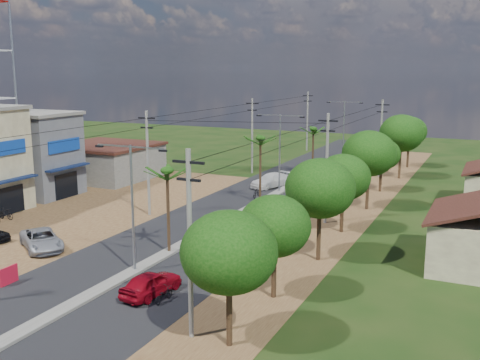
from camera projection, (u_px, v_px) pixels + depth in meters
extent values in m
plane|color=black|center=(135.00, 272.00, 35.00)|extent=(160.00, 160.00, 0.00)
cube|color=black|center=(237.00, 216.00, 48.33)|extent=(12.00, 110.00, 0.04)
cube|color=#605E56|center=(251.00, 207.00, 50.98)|extent=(1.00, 90.00, 0.18)
cube|color=#4F331B|center=(46.00, 216.00, 48.32)|extent=(18.00, 46.00, 0.04)
cube|color=#4F331B|center=(333.00, 227.00, 44.81)|extent=(5.00, 90.00, 0.03)
cube|color=#0F1C3F|center=(11.00, 180.00, 47.91)|extent=(0.80, 5.40, 0.15)
cube|color=black|center=(10.00, 200.00, 48.41)|extent=(0.10, 3.00, 2.40)
cube|color=navy|center=(6.00, 148.00, 47.50)|extent=(0.12, 4.20, 1.20)
cube|color=#4E5056|center=(33.00, 155.00, 55.78)|extent=(8.00, 6.00, 8.00)
cube|color=#605E56|center=(30.00, 113.00, 54.97)|extent=(8.40, 6.40, 0.30)
cube|color=#0F1C3F|center=(68.00, 167.00, 54.13)|extent=(0.80, 5.40, 0.15)
cube|color=black|center=(67.00, 185.00, 54.63)|extent=(0.10, 3.00, 2.40)
cube|color=navy|center=(64.00, 146.00, 53.85)|extent=(0.12, 4.20, 1.20)
cube|color=#605E56|center=(106.00, 163.00, 64.68)|extent=(10.00, 10.00, 3.60)
cube|color=black|center=(105.00, 145.00, 64.29)|extent=(10.40, 10.40, 0.30)
cylinder|color=gray|center=(9.00, 2.00, 55.67)|extent=(0.24, 0.24, 38.00)
cylinder|color=black|center=(229.00, 303.00, 25.32)|extent=(0.28, 0.28, 4.20)
ellipsoid|color=black|center=(229.00, 252.00, 24.85)|extent=(4.40, 4.40, 3.74)
cylinder|color=black|center=(274.00, 264.00, 30.77)|extent=(0.28, 0.28, 3.85)
ellipsoid|color=black|center=(274.00, 226.00, 30.34)|extent=(4.00, 4.00, 3.40)
cylinder|color=black|center=(319.00, 227.00, 36.76)|extent=(0.28, 0.28, 4.55)
ellipsoid|color=black|center=(320.00, 188.00, 36.25)|extent=(4.60, 4.60, 3.91)
cylinder|color=black|center=(342.00, 207.00, 43.16)|extent=(0.28, 0.28, 4.06)
ellipsoid|color=black|center=(343.00, 177.00, 42.70)|extent=(4.20, 4.20, 3.57)
cylinder|color=black|center=(368.00, 184.00, 50.11)|extent=(0.28, 0.28, 4.76)
ellipsoid|color=black|center=(369.00, 153.00, 49.58)|extent=(4.80, 4.80, 4.08)
cylinder|color=black|center=(381.00, 174.00, 57.50)|extent=(0.28, 0.28, 3.64)
ellipsoid|color=black|center=(382.00, 154.00, 57.09)|extent=(3.80, 3.80, 3.23)
cylinder|color=black|center=(400.00, 158.00, 64.24)|extent=(0.28, 0.28, 4.90)
ellipsoid|color=black|center=(402.00, 133.00, 63.69)|extent=(5.00, 5.00, 4.25)
cylinder|color=black|center=(408.00, 151.00, 71.53)|extent=(0.28, 0.28, 4.34)
ellipsoid|color=black|center=(409.00, 131.00, 71.04)|extent=(4.40, 4.40, 3.74)
cylinder|color=black|center=(168.00, 212.00, 37.99)|extent=(0.22, 0.22, 5.80)
cylinder|color=black|center=(260.00, 171.00, 52.17)|extent=(0.22, 0.22, 6.20)
cylinder|color=black|center=(313.00, 152.00, 66.46)|extent=(0.22, 0.22, 5.50)
cylinder|color=gray|center=(133.00, 210.00, 34.22)|extent=(0.16, 0.16, 8.00)
cube|color=gray|center=(147.00, 148.00, 32.96)|extent=(2.40, 0.08, 0.08)
cube|color=gray|center=(114.00, 146.00, 33.95)|extent=(2.40, 0.08, 0.08)
cube|color=black|center=(163.00, 151.00, 32.52)|extent=(0.50, 0.18, 0.12)
cube|color=black|center=(99.00, 146.00, 34.43)|extent=(0.50, 0.18, 0.12)
cylinder|color=gray|center=(280.00, 154.00, 56.44)|extent=(0.16, 0.16, 8.00)
cube|color=gray|center=(292.00, 116.00, 55.18)|extent=(2.40, 0.08, 0.08)
cube|color=gray|center=(269.00, 115.00, 56.17)|extent=(2.40, 0.08, 0.08)
cube|color=black|center=(302.00, 117.00, 54.74)|extent=(0.50, 0.18, 0.12)
cube|color=black|center=(259.00, 116.00, 56.65)|extent=(0.50, 0.18, 0.12)
cylinder|color=gray|center=(344.00, 130.00, 78.66)|extent=(0.16, 0.16, 8.00)
cube|color=gray|center=(353.00, 102.00, 77.40)|extent=(2.40, 0.08, 0.08)
cube|color=gray|center=(336.00, 102.00, 78.40)|extent=(2.40, 0.08, 0.08)
cube|color=black|center=(361.00, 103.00, 76.97)|extent=(0.50, 0.18, 0.12)
cube|color=black|center=(329.00, 102.00, 78.87)|extent=(0.50, 0.18, 0.12)
cylinder|color=#605E56|center=(148.00, 164.00, 47.69)|extent=(0.24, 0.24, 9.00)
cube|color=black|center=(146.00, 118.00, 46.92)|extent=(1.60, 0.12, 0.12)
cube|color=black|center=(147.00, 128.00, 47.08)|extent=(1.20, 0.12, 0.12)
cylinder|color=#605E56|center=(252.00, 136.00, 67.24)|extent=(0.24, 0.24, 9.00)
cube|color=black|center=(252.00, 103.00, 66.48)|extent=(1.60, 0.12, 0.12)
cube|color=black|center=(252.00, 110.00, 66.64)|extent=(1.20, 0.12, 0.12)
cylinder|color=#605E56|center=(307.00, 121.00, 85.91)|extent=(0.24, 0.24, 9.00)
cube|color=black|center=(308.00, 96.00, 85.15)|extent=(1.60, 0.12, 0.12)
cube|color=black|center=(308.00, 101.00, 85.30)|extent=(1.20, 0.12, 0.12)
cylinder|color=#605E56|center=(190.00, 246.00, 25.68)|extent=(0.24, 0.24, 9.00)
cube|color=black|center=(188.00, 162.00, 24.92)|extent=(1.60, 0.12, 0.12)
cube|color=black|center=(189.00, 180.00, 25.08)|extent=(1.20, 0.12, 0.12)
cylinder|color=#605E56|center=(327.00, 169.00, 45.24)|extent=(0.24, 0.24, 9.00)
cube|color=black|center=(328.00, 121.00, 44.47)|extent=(1.60, 0.12, 0.12)
cube|color=black|center=(328.00, 131.00, 44.63)|extent=(1.20, 0.12, 0.12)
cylinder|color=#605E56|center=(381.00, 139.00, 64.79)|extent=(0.24, 0.24, 9.00)
cube|color=black|center=(382.00, 105.00, 64.03)|extent=(1.60, 0.12, 0.12)
cube|color=black|center=(382.00, 112.00, 64.18)|extent=(1.20, 0.12, 0.12)
imported|color=maroon|center=(151.00, 284.00, 31.28)|extent=(2.10, 4.17, 1.36)
imported|color=#9C9EA4|center=(224.00, 226.00, 42.59)|extent=(2.82, 4.67, 1.45)
imported|color=silver|center=(271.00, 181.00, 59.71)|extent=(3.80, 5.41, 1.46)
imported|color=#9C9EA4|center=(42.00, 240.00, 39.24)|extent=(5.32, 4.58, 1.36)
imported|color=black|center=(164.00, 295.00, 30.43)|extent=(0.60, 1.56, 0.81)
imported|color=black|center=(257.00, 193.00, 54.96)|extent=(0.91, 2.03, 1.03)
imported|color=black|center=(294.00, 175.00, 64.63)|extent=(0.99, 1.51, 0.89)
cube|color=#A90F25|center=(9.00, 276.00, 32.90)|extent=(0.11, 1.33, 1.11)
cylinder|color=black|center=(1.00, 284.00, 32.41)|extent=(0.04, 0.04, 0.55)
cylinder|color=black|center=(17.00, 277.00, 33.50)|extent=(0.04, 0.04, 0.55)
imported|color=black|center=(6.00, 214.00, 47.07)|extent=(1.68, 0.52, 1.00)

